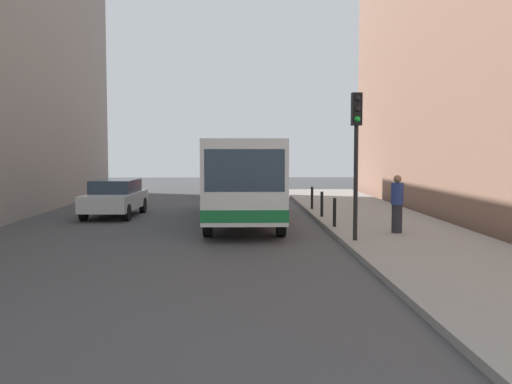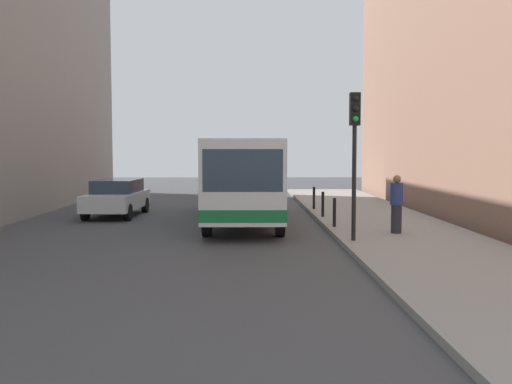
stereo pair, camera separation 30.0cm
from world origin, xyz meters
name	(u,v)px [view 2 (the right image)]	position (x,y,z in m)	size (l,w,h in m)	color
ground_plane	(228,237)	(0.00, 0.00, 0.00)	(80.00, 80.00, 0.00)	#424244
sidewalk	(404,235)	(5.40, 0.00, 0.07)	(4.40, 40.00, 0.15)	gray
bus	(245,175)	(0.50, 4.22, 1.73)	(2.61, 11.04, 3.00)	white
car_beside_bus	(117,197)	(-4.68, 5.95, 0.78)	(2.02, 4.48, 1.48)	silver
car_behind_bus	(233,183)	(-0.21, 15.89, 0.78)	(1.96, 4.45, 1.48)	maroon
traffic_light	(355,138)	(3.55, -1.62, 3.01)	(0.28, 0.33, 4.10)	black
bollard_near	(334,212)	(3.45, 1.32, 0.62)	(0.11, 0.11, 0.95)	black
bollard_mid	(323,204)	(3.45, 4.26, 0.62)	(0.11, 0.11, 0.95)	black
bollard_far	(314,198)	(3.45, 7.21, 0.62)	(0.11, 0.11, 0.95)	black
pedestrian_near_signal	(397,204)	(5.12, -0.17, 1.03)	(0.38, 0.38, 1.76)	#26262D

